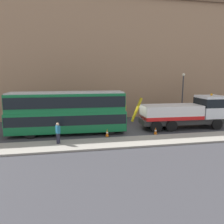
# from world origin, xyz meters

# --- Properties ---
(ground_plane) EXTENTS (120.00, 120.00, 0.00)m
(ground_plane) POSITION_xyz_m (0.00, 0.00, 0.00)
(ground_plane) COLOR #38383D
(near_kerb) EXTENTS (60.00, 2.80, 0.15)m
(near_kerb) POSITION_xyz_m (0.00, -4.20, 0.07)
(near_kerb) COLOR gray
(near_kerb) RESTS_ON ground_plane
(building_facade) EXTENTS (60.00, 1.50, 16.00)m
(building_facade) POSITION_xyz_m (0.00, 7.20, 8.07)
(building_facade) COLOR #9E7A5B
(building_facade) RESTS_ON ground_plane
(recovery_tow_truck) EXTENTS (10.18, 2.88, 3.67)m
(recovery_tow_truck) POSITION_xyz_m (5.94, -0.39, 1.76)
(recovery_tow_truck) COLOR #2D2D2D
(recovery_tow_truck) RESTS_ON ground_plane
(double_decker_bus) EXTENTS (11.10, 2.85, 4.06)m
(double_decker_bus) POSITION_xyz_m (-6.45, -0.37, 2.23)
(double_decker_bus) COLOR #146B38
(double_decker_bus) RESTS_ON ground_plane
(pedestrian_onlooker) EXTENTS (0.40, 0.47, 1.71)m
(pedestrian_onlooker) POSITION_xyz_m (-7.22, -3.72, 0.99)
(pedestrian_onlooker) COLOR #232333
(pedestrian_onlooker) RESTS_ON near_kerb
(traffic_cone_near_bus) EXTENTS (0.36, 0.36, 0.72)m
(traffic_cone_near_bus) POSITION_xyz_m (-2.93, -2.09, 0.34)
(traffic_cone_near_bus) COLOR orange
(traffic_cone_near_bus) RESTS_ON ground_plane
(traffic_cone_midway) EXTENTS (0.36, 0.36, 0.72)m
(traffic_cone_midway) POSITION_xyz_m (1.73, -2.25, 0.34)
(traffic_cone_midway) COLOR orange
(traffic_cone_midway) RESTS_ON ground_plane
(street_lamp) EXTENTS (0.36, 0.36, 5.83)m
(street_lamp) POSITION_xyz_m (8.31, 5.01, 3.47)
(street_lamp) COLOR #38383D
(street_lamp) RESTS_ON ground_plane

